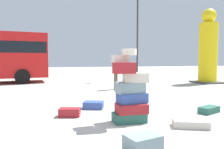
{
  "coord_description": "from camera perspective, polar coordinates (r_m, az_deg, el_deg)",
  "views": [
    {
      "loc": [
        -1.85,
        -4.53,
        1.45
      ],
      "look_at": [
        -0.12,
        1.61,
        1.02
      ],
      "focal_mm": 34.47,
      "sensor_mm": 36.0,
      "label": 1
    }
  ],
  "objects": [
    {
      "name": "lamp_post",
      "position": [
        16.01,
        6.78,
        13.46
      ],
      "size": [
        0.36,
        0.36,
        6.37
      ],
      "color": "#333338",
      "rests_on": "ground"
    },
    {
      "name": "suitcase_tower",
      "position": [
        5.06,
        4.84,
        -5.0
      ],
      "size": [
        0.92,
        0.62,
        1.71
      ],
      "color": "#26594C",
      "rests_on": "ground"
    },
    {
      "name": "yellow_dummy_statue",
      "position": [
        14.91,
        24.11,
        5.92
      ],
      "size": [
        1.58,
        1.58,
        4.64
      ],
      "color": "yellow",
      "rests_on": "ground"
    },
    {
      "name": "suitcase_slate_upright_blue",
      "position": [
        3.64,
        8.16,
        -17.49
      ],
      "size": [
        0.62,
        0.51,
        0.26
      ],
      "primitive_type": "cube",
      "rotation": [
        0.0,
        0.0,
        0.23
      ],
      "color": "gray",
      "rests_on": "ground"
    },
    {
      "name": "ground_plane",
      "position": [
        5.1,
        6.36,
        -12.71
      ],
      "size": [
        80.0,
        80.0,
        0.0
      ],
      "primitive_type": "plane",
      "color": "#ADA89E"
    },
    {
      "name": "person_bearded_onlooker",
      "position": [
        10.6,
        1.01,
        1.38
      ],
      "size": [
        0.3,
        0.3,
        1.66
      ],
      "rotation": [
        0.0,
        0.0,
        -2.17
      ],
      "color": "brown",
      "rests_on": "ground"
    },
    {
      "name": "suitcase_teal_foreground_near",
      "position": [
        6.55,
        24.33,
        -8.5
      ],
      "size": [
        0.69,
        0.52,
        0.18
      ],
      "primitive_type": "cube",
      "rotation": [
        0.0,
        0.0,
        0.37
      ],
      "color": "#26594C",
      "rests_on": "ground"
    },
    {
      "name": "suitcase_cream_behind_tower",
      "position": [
        5.07,
        20.13,
        -12.08
      ],
      "size": [
        0.83,
        0.66,
        0.16
      ],
      "primitive_type": "cube",
      "rotation": [
        0.0,
        0.0,
        -0.42
      ],
      "color": "beige",
      "rests_on": "ground"
    },
    {
      "name": "suitcase_maroon_white_trunk",
      "position": [
        5.72,
        -11.17,
        -9.81
      ],
      "size": [
        0.59,
        0.43,
        0.22
      ],
      "primitive_type": "cube",
      "rotation": [
        0.0,
        0.0,
        -0.27
      ],
      "color": "maroon",
      "rests_on": "ground"
    },
    {
      "name": "suitcase_navy_right_side",
      "position": [
        6.53,
        -4.91,
        -8.07
      ],
      "size": [
        0.69,
        0.59,
        0.21
      ],
      "primitive_type": "cube",
      "rotation": [
        0.0,
        0.0,
        -0.37
      ],
      "color": "#334F99",
      "rests_on": "ground"
    }
  ]
}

